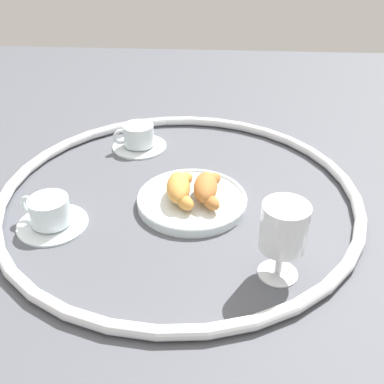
% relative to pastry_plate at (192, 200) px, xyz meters
% --- Properties ---
extents(ground_plane, '(2.20, 2.20, 0.00)m').
position_rel_pastry_plate_xyz_m(ground_plane, '(-0.02, -0.03, -0.01)').
color(ground_plane, '#4C4F56').
extents(table_chrome_rim, '(0.75, 0.75, 0.02)m').
position_rel_pastry_plate_xyz_m(table_chrome_rim, '(-0.02, -0.03, 0.00)').
color(table_chrome_rim, silver).
rests_on(table_chrome_rim, ground_plane).
extents(pastry_plate, '(0.23, 0.23, 0.02)m').
position_rel_pastry_plate_xyz_m(pastry_plate, '(0.00, 0.00, 0.00)').
color(pastry_plate, silver).
rests_on(pastry_plate, ground_plane).
extents(croissant_large, '(0.14, 0.07, 0.04)m').
position_rel_pastry_plate_xyz_m(croissant_large, '(0.00, -0.02, 0.03)').
color(croissant_large, '#CC893D').
rests_on(croissant_large, pastry_plate).
extents(croissant_small, '(0.14, 0.06, 0.04)m').
position_rel_pastry_plate_xyz_m(croissant_small, '(-0.00, 0.03, 0.03)').
color(croissant_small, '#AD6B33').
rests_on(croissant_small, pastry_plate).
extents(coffee_cup_near, '(0.14, 0.14, 0.06)m').
position_rel_pastry_plate_xyz_m(coffee_cup_near, '(0.09, -0.27, 0.02)').
color(coffee_cup_near, silver).
rests_on(coffee_cup_near, ground_plane).
extents(coffee_cup_far, '(0.14, 0.14, 0.06)m').
position_rel_pastry_plate_xyz_m(coffee_cup_far, '(-0.24, -0.15, 0.02)').
color(coffee_cup_far, silver).
rests_on(coffee_cup_far, ground_plane).
extents(juice_glass_left, '(0.08, 0.08, 0.14)m').
position_rel_pastry_plate_xyz_m(juice_glass_left, '(0.20, 0.16, 0.08)').
color(juice_glass_left, white).
rests_on(juice_glass_left, ground_plane).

